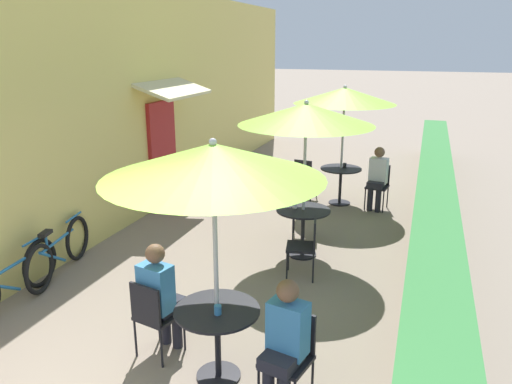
# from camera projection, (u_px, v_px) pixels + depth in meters

# --- Properties ---
(cafe_facade_wall) EXTENTS (0.98, 14.13, 4.20)m
(cafe_facade_wall) POSITION_uv_depth(u_px,v_px,m) (167.00, 98.00, 10.16)
(cafe_facade_wall) COLOR #E0CC6B
(cafe_facade_wall) RESTS_ON ground_plane
(planter_hedge) EXTENTS (0.60, 13.13, 1.01)m
(planter_hedge) POSITION_uv_depth(u_px,v_px,m) (433.00, 195.00, 8.99)
(planter_hedge) COLOR gray
(planter_hedge) RESTS_ON ground_plane
(patio_table_near) EXTENTS (0.83, 0.83, 0.75)m
(patio_table_near) POSITION_uv_depth(u_px,v_px,m) (217.00, 327.00, 4.80)
(patio_table_near) COLOR black
(patio_table_near) RESTS_ON ground_plane
(patio_umbrella_near) EXTENTS (1.98, 1.98, 2.40)m
(patio_umbrella_near) POSITION_uv_depth(u_px,v_px,m) (213.00, 161.00, 4.33)
(patio_umbrella_near) COLOR #B7B7BC
(patio_umbrella_near) RESTS_ON ground_plane
(cafe_chair_near_left) EXTENTS (0.48, 0.48, 0.87)m
(cafe_chair_near_left) POSITION_uv_depth(u_px,v_px,m) (290.00, 351.00, 4.49)
(cafe_chair_near_left) COLOR black
(cafe_chair_near_left) RESTS_ON ground_plane
(seated_patron_near_left) EXTENTS (0.40, 0.46, 1.25)m
(seated_patron_near_left) POSITION_uv_depth(u_px,v_px,m) (285.00, 340.00, 4.35)
(seated_patron_near_left) COLOR #23232D
(seated_patron_near_left) RESTS_ON ground_plane
(cafe_chair_near_right) EXTENTS (0.48, 0.48, 0.87)m
(cafe_chair_near_right) POSITION_uv_depth(u_px,v_px,m) (154.00, 313.00, 5.12)
(cafe_chair_near_right) COLOR black
(cafe_chair_near_right) RESTS_ON ground_plane
(seated_patron_near_right) EXTENTS (0.40, 0.46, 1.25)m
(seated_patron_near_right) POSITION_uv_depth(u_px,v_px,m) (160.00, 294.00, 5.16)
(seated_patron_near_right) COLOR #23232D
(seated_patron_near_right) RESTS_ON ground_plane
(coffee_cup_near) EXTENTS (0.07, 0.07, 0.09)m
(coffee_cup_near) POSITION_uv_depth(u_px,v_px,m) (218.00, 310.00, 4.64)
(coffee_cup_near) COLOR teal
(coffee_cup_near) RESTS_ON patio_table_near
(patio_table_mid) EXTENTS (0.83, 0.83, 0.75)m
(patio_table_mid) POSITION_uv_depth(u_px,v_px,m) (303.00, 221.00, 7.63)
(patio_table_mid) COLOR black
(patio_table_mid) RESTS_ON ground_plane
(patio_umbrella_mid) EXTENTS (1.98, 1.98, 2.40)m
(patio_umbrella_mid) POSITION_uv_depth(u_px,v_px,m) (306.00, 114.00, 7.16)
(patio_umbrella_mid) COLOR #B7B7BC
(patio_umbrella_mid) RESTS_ON ground_plane
(cafe_chair_mid_left) EXTENTS (0.47, 0.47, 0.87)m
(cafe_chair_mid_left) POSITION_uv_depth(u_px,v_px,m) (307.00, 243.00, 6.92)
(cafe_chair_mid_left) COLOR black
(cafe_chair_mid_left) RESTS_ON ground_plane
(cafe_chair_mid_right) EXTENTS (0.47, 0.47, 0.87)m
(cafe_chair_mid_right) POSITION_uv_depth(u_px,v_px,m) (300.00, 208.00, 8.37)
(cafe_chair_mid_right) COLOR black
(cafe_chair_mid_right) RESTS_ON ground_plane
(coffee_cup_mid) EXTENTS (0.07, 0.07, 0.09)m
(coffee_cup_mid) POSITION_uv_depth(u_px,v_px,m) (295.00, 205.00, 7.62)
(coffee_cup_mid) COLOR white
(coffee_cup_mid) RESTS_ON patio_table_mid
(patio_table_far) EXTENTS (0.83, 0.83, 0.75)m
(patio_table_far) POSITION_uv_depth(u_px,v_px,m) (341.00, 177.00, 10.13)
(patio_table_far) COLOR black
(patio_table_far) RESTS_ON ground_plane
(patio_umbrella_far) EXTENTS (1.98, 1.98, 2.40)m
(patio_umbrella_far) POSITION_uv_depth(u_px,v_px,m) (345.00, 96.00, 9.66)
(patio_umbrella_far) COLOR #B7B7BC
(patio_umbrella_far) RESTS_ON ground_plane
(cafe_chair_far_left) EXTENTS (0.45, 0.45, 0.87)m
(cafe_chair_far_left) POSITION_uv_depth(u_px,v_px,m) (378.00, 183.00, 9.88)
(cafe_chair_far_left) COLOR black
(cafe_chair_far_left) RESTS_ON ground_plane
(seated_patron_far_left) EXTENTS (0.37, 0.44, 1.25)m
(seated_patron_far_left) POSITION_uv_depth(u_px,v_px,m) (377.00, 176.00, 9.73)
(seated_patron_far_left) COLOR #23232D
(seated_patron_far_left) RESTS_ON ground_plane
(cafe_chair_far_right) EXTENTS (0.45, 0.45, 0.87)m
(cafe_chair_far_right) POSITION_uv_depth(u_px,v_px,m) (305.00, 176.00, 10.40)
(cafe_chair_far_right) COLOR black
(cafe_chair_far_right) RESTS_ON ground_plane
(coffee_cup_far) EXTENTS (0.07, 0.07, 0.09)m
(coffee_cup_far) POSITION_uv_depth(u_px,v_px,m) (345.00, 165.00, 10.12)
(coffee_cup_far) COLOR #232328
(coffee_cup_far) RESTS_ON patio_table_far
(bicycle_leaning) EXTENTS (0.21, 1.75, 0.76)m
(bicycle_leaning) POSITION_uv_depth(u_px,v_px,m) (11.00, 280.00, 6.20)
(bicycle_leaning) COLOR black
(bicycle_leaning) RESTS_ON ground_plane
(bicycle_second) EXTENTS (0.43, 1.73, 0.77)m
(bicycle_second) POSITION_uv_depth(u_px,v_px,m) (59.00, 252.00, 7.03)
(bicycle_second) COLOR black
(bicycle_second) RESTS_ON ground_plane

